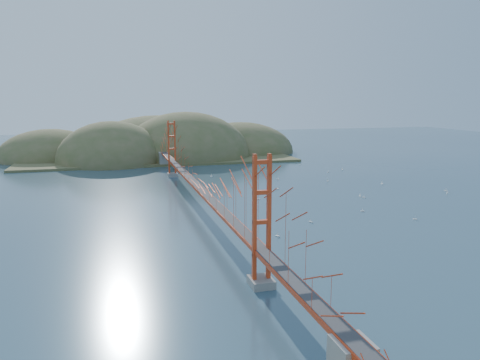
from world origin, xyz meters
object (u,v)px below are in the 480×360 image
object	(u,v)px
bridge	(198,162)
sailboat_0	(360,196)
sailboat_2	(362,211)
sailboat_1	(364,197)

from	to	relation	value
bridge	sailboat_0	distance (m)	28.51
sailboat_0	sailboat_2	world-z (taller)	sailboat_2
sailboat_0	sailboat_2	size ratio (longest dim) A/B	1.00
bridge	sailboat_1	size ratio (longest dim) A/B	138.78
sailboat_0	sailboat_2	xyz separation A→B (m)	(-5.03, -9.49, 0.00)
bridge	sailboat_1	world-z (taller)	bridge
bridge	sailboat_0	world-z (taller)	bridge
bridge	sailboat_2	world-z (taller)	bridge
bridge	sailboat_2	bearing A→B (deg)	-20.02
bridge	sailboat_0	size ratio (longest dim) A/B	148.41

